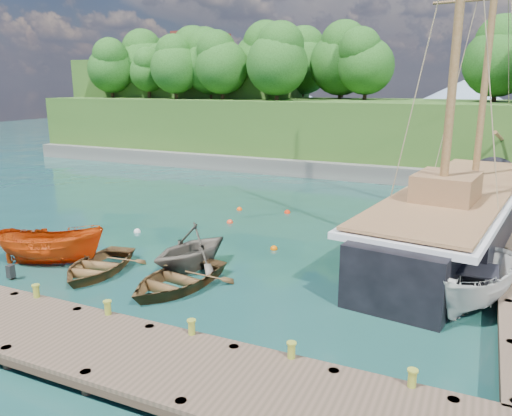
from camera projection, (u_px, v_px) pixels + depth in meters
The scene contains 21 objects.
ground at pixel (218, 280), 19.53m from camera, with size 160.00×160.00×0.00m, color #153930.
dock_near at pixel (163, 364), 12.88m from camera, with size 20.00×3.20×1.10m.
bollard_0 at pixel (39, 314), 16.65m from camera, with size 0.26×0.26×0.45m, color olive.
bollard_1 at pixel (110, 332), 15.44m from camera, with size 0.26×0.26×0.45m, color olive.
bollard_2 at pixel (193, 353), 14.22m from camera, with size 0.26×0.26×0.45m, color olive.
bollard_3 at pixel (291, 378), 13.01m from camera, with size 0.26×0.26×0.45m, color olive.
bollard_4 at pixel (410, 409), 11.79m from camera, with size 0.26×0.26×0.45m, color olive.
rowboat_0 at pixel (98, 272), 20.30m from camera, with size 3.00×4.20×0.87m, color brown.
rowboat_1 at pixel (191, 269), 20.73m from camera, with size 3.35×3.88×2.04m, color #595348.
rowboat_2 at pixel (177, 287), 18.81m from camera, with size 3.23×4.52×0.94m, color #543B1F.
motorboat_orange at pixel (53, 264), 21.28m from camera, with size 1.72×4.58×1.77m, color #BB3909.
cabin_boat_white at pixel (473, 309), 17.05m from camera, with size 1.90×5.04×1.95m, color silver.
schooner at pixel (457, 217), 24.52m from camera, with size 7.66×27.16×19.89m.
mooring_buoy_0 at pixel (137, 232), 25.77m from camera, with size 0.36×0.36×0.36m, color silver.
mooring_buoy_1 at pixel (230, 223), 27.50m from camera, with size 0.36×0.36×0.36m, color red.
mooring_buoy_2 at pixel (274, 249), 23.12m from camera, with size 0.34×0.34×0.34m, color #D15B00.
mooring_buoy_3 at pixel (371, 240), 24.52m from camera, with size 0.28×0.28×0.28m, color silver.
mooring_buoy_4 at pixel (239, 210), 30.33m from camera, with size 0.33×0.33×0.33m, color #FB4706.
mooring_buoy_5 at pixel (287, 213), 29.62m from camera, with size 0.36×0.36×0.36m, color red.
headland at pixel (255, 103), 51.04m from camera, with size 51.00×19.31×12.90m.
distant_ridge at pixel (457, 104), 78.42m from camera, with size 117.00×40.00×10.00m.
Camera 1 is at (8.99, -15.96, 7.48)m, focal length 35.00 mm.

